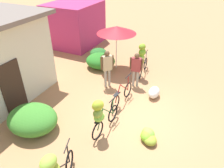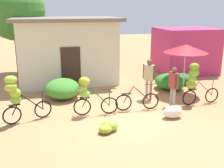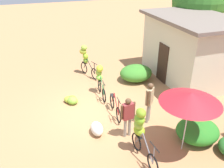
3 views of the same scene
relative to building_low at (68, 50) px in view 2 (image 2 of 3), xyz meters
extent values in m
plane|color=#AE7A4E|center=(1.50, -5.77, -1.65)|extent=(60.00, 60.00, 0.00)
cube|color=beige|center=(0.00, 0.00, -0.10)|extent=(4.74, 3.15, 3.11)
cube|color=#72665B|center=(0.00, 0.00, 1.53)|extent=(5.24, 3.65, 0.16)
cube|color=#332319|center=(0.00, -1.59, -0.65)|extent=(0.90, 0.06, 2.00)
cube|color=#B32E62|center=(6.91, 0.38, -0.36)|extent=(3.20, 2.80, 2.59)
cylinder|color=brown|center=(-2.59, 2.12, -0.36)|extent=(0.39, 0.39, 2.60)
sphere|color=#367528|center=(-2.59, 2.12, 1.92)|extent=(3.24, 3.24, 3.24)
ellipsoid|color=#3C822B|center=(-0.50, -2.83, -1.24)|extent=(1.47, 1.73, 0.83)
ellipsoid|color=#297B25|center=(4.53, -2.71, -1.29)|extent=(1.38, 1.53, 0.73)
ellipsoid|color=#286928|center=(5.56, -2.04, -1.39)|extent=(0.98, 0.98, 0.54)
cylinder|color=beige|center=(4.80, -3.49, -0.59)|extent=(0.04, 0.04, 2.13)
cone|color=red|center=(4.80, -3.49, 0.38)|extent=(1.91, 1.91, 0.35)
torus|color=black|center=(-1.32, -4.87, -1.34)|extent=(0.61, 0.25, 0.62)
torus|color=black|center=(-2.31, -5.22, -1.34)|extent=(0.61, 0.25, 0.62)
cylinder|color=black|center=(-2.14, -5.16, -1.02)|extent=(0.39, 0.17, 0.66)
cylinder|color=black|center=(-1.64, -4.98, -1.02)|extent=(0.68, 0.27, 0.66)
cylinder|color=black|center=(-1.32, -4.87, -0.72)|extent=(0.48, 0.19, 0.03)
cylinder|color=black|center=(-1.32, -4.87, -1.03)|extent=(0.04, 0.04, 0.62)
cube|color=black|center=(-2.21, -5.18, -1.00)|extent=(0.39, 0.25, 0.02)
ellipsoid|color=#75B234|center=(-2.16, -5.12, -0.84)|extent=(0.38, 0.31, 0.29)
ellipsoid|color=#8EBF2C|center=(-2.15, -5.14, -0.60)|extent=(0.39, 0.33, 0.31)
ellipsoid|color=#9BAE33|center=(-2.26, -5.23, -0.36)|extent=(0.53, 0.50, 0.29)
ellipsoid|color=#98C53F|center=(-2.25, -5.16, -0.14)|extent=(0.42, 0.35, 0.27)
torus|color=black|center=(1.02, -5.08, -1.34)|extent=(0.64, 0.10, 0.63)
torus|color=black|center=(0.04, -5.00, -1.34)|extent=(0.64, 0.10, 0.63)
cylinder|color=#19592D|center=(0.21, -5.01, -1.01)|extent=(0.38, 0.07, 0.66)
cylinder|color=#19592D|center=(0.70, -5.05, -1.01)|extent=(0.66, 0.09, 0.67)
cylinder|color=black|center=(1.02, -5.08, -0.71)|extent=(0.50, 0.07, 0.03)
cylinder|color=#19592D|center=(1.02, -5.08, -1.02)|extent=(0.04, 0.04, 0.63)
cube|color=black|center=(0.14, -5.01, -0.99)|extent=(0.37, 0.17, 0.02)
ellipsoid|color=#7AC63F|center=(0.14, -5.02, -0.85)|extent=(0.45, 0.39, 0.26)
ellipsoid|color=olive|center=(0.06, -5.03, -0.64)|extent=(0.38, 0.31, 0.26)
ellipsoid|color=#99B228|center=(0.14, -4.99, -0.40)|extent=(0.48, 0.43, 0.33)
torus|color=black|center=(2.65, -4.99, -1.34)|extent=(0.63, 0.11, 0.63)
torus|color=black|center=(1.61, -4.90, -1.34)|extent=(0.63, 0.11, 0.63)
cylinder|color=maroon|center=(1.79, -4.91, -1.03)|extent=(0.40, 0.07, 0.63)
cylinder|color=maroon|center=(2.31, -4.96, -1.03)|extent=(0.71, 0.10, 0.64)
cylinder|color=black|center=(2.65, -4.99, -0.66)|extent=(0.50, 0.07, 0.03)
cylinder|color=maroon|center=(2.65, -4.99, -1.00)|extent=(0.04, 0.04, 0.68)
cube|color=black|center=(1.71, -4.91, -0.99)|extent=(0.37, 0.17, 0.02)
torus|color=black|center=(5.34, -4.90, -1.34)|extent=(0.62, 0.09, 0.62)
torus|color=black|center=(4.30, -4.96, -1.34)|extent=(0.62, 0.09, 0.62)
cylinder|color=slate|center=(4.48, -4.95, -1.02)|extent=(0.40, 0.06, 0.66)
cylinder|color=slate|center=(5.00, -4.92, -1.02)|extent=(0.70, 0.08, 0.66)
cylinder|color=black|center=(5.34, -4.90, -0.68)|extent=(0.50, 0.06, 0.03)
cylinder|color=slate|center=(5.34, -4.90, -1.01)|extent=(0.04, 0.04, 0.66)
cube|color=black|center=(4.40, -4.96, -1.00)|extent=(0.37, 0.16, 0.02)
ellipsoid|color=#88B025|center=(4.36, -4.92, -0.83)|extent=(0.48, 0.41, 0.33)
ellipsoid|color=#90B53C|center=(4.36, -4.96, -0.59)|extent=(0.41, 0.36, 0.27)
ellipsoid|color=#72B228|center=(4.41, -4.95, -0.34)|extent=(0.40, 0.32, 0.34)
ellipsoid|color=olive|center=(4.42, -4.93, -0.10)|extent=(0.40, 0.33, 0.28)
ellipsoid|color=#77BF28|center=(0.62, -6.45, -1.50)|extent=(0.59, 0.57, 0.32)
ellipsoid|color=#7DC13B|center=(0.75, -6.46, -1.49)|extent=(0.64, 0.63, 0.34)
ellipsoid|color=#90A62E|center=(0.56, -6.57, -1.52)|extent=(0.66, 0.65, 0.27)
ellipsoid|color=#73C037|center=(0.71, -6.46, -1.53)|extent=(0.66, 0.64, 0.26)
ellipsoid|color=silver|center=(3.08, -5.99, -1.43)|extent=(0.70, 0.44, 0.44)
cylinder|color=gray|center=(3.57, -5.08, -1.27)|extent=(0.11, 0.11, 0.77)
cylinder|color=gray|center=(3.54, -4.90, -1.27)|extent=(0.11, 0.11, 0.77)
cube|color=maroon|center=(3.56, -4.99, -0.58)|extent=(0.25, 0.42, 0.61)
cylinder|color=brown|center=(3.59, -5.24, -0.55)|extent=(0.08, 0.08, 0.55)
cylinder|color=brown|center=(3.52, -4.74, -0.55)|extent=(0.08, 0.08, 0.55)
sphere|color=brown|center=(3.56, -4.99, -0.17)|extent=(0.21, 0.21, 0.21)
cylinder|color=gray|center=(2.94, -3.81, -1.24)|extent=(0.11, 0.11, 0.83)
cylinder|color=gray|center=(3.07, -3.94, -1.24)|extent=(0.11, 0.11, 0.83)
cube|color=tan|center=(3.00, -3.87, -0.50)|extent=(0.42, 0.43, 0.66)
cylinder|color=brown|center=(2.83, -3.69, -0.47)|extent=(0.08, 0.08, 0.59)
cylinder|color=brown|center=(3.18, -4.05, -0.47)|extent=(0.08, 0.08, 0.59)
sphere|color=brown|center=(3.00, -3.87, -0.06)|extent=(0.22, 0.22, 0.22)
camera|label=1|loc=(-4.22, -7.52, 3.45)|focal=33.84mm
camera|label=2|loc=(-1.09, -14.04, 2.07)|focal=43.30mm
camera|label=3|loc=(9.84, -7.75, 4.07)|focal=38.10mm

